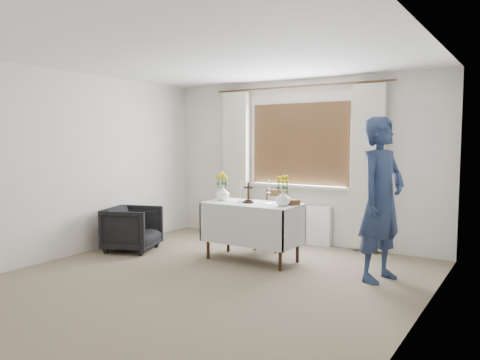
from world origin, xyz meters
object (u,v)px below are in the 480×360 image
armchair (133,229)px  wooden_cross (248,193)px  wooden_chair (271,220)px  flower_vase_left (222,193)px  person (381,199)px  flower_vase_right (283,198)px  altar_table (252,232)px

armchair → wooden_cross: (1.70, 0.41, 0.58)m
wooden_chair → armchair: size_ratio=1.24×
armchair → flower_vase_left: flower_vase_left is taller
armchair → flower_vase_left: size_ratio=3.49×
person → flower_vase_left: person is taller
armchair → person: size_ratio=0.38×
flower_vase_left → flower_vase_right: flower_vase_left is taller
wooden_cross → flower_vase_left: 0.46m
armchair → flower_vase_right: flower_vase_right is taller
wooden_chair → wooden_cross: bearing=-85.0°
wooden_chair → flower_vase_right: flower_vase_right is taller
armchair → wooden_cross: 1.84m
person → flower_vase_left: bearing=107.2°
wooden_chair → wooden_cross: (0.05, -0.71, 0.47)m
flower_vase_left → armchair: bearing=-159.6°
wooden_cross → wooden_chair: bearing=75.4°
flower_vase_right → wooden_cross: bearing=-178.5°
flower_vase_left → wooden_cross: bearing=-7.1°
wooden_cross → flower_vase_right: wooden_cross is taller
wooden_chair → flower_vase_left: 0.88m
armchair → flower_vase_left: (1.25, 0.46, 0.54)m
altar_table → person: (1.66, 0.05, 0.54)m
wooden_chair → person: (1.75, -0.63, 0.49)m
armchair → wooden_chair: bearing=-75.0°
flower_vase_left → wooden_chair: bearing=58.7°
altar_table → armchair: (-1.73, -0.44, -0.06)m
altar_table → flower_vase_left: (-0.49, 0.02, 0.48)m
wooden_chair → armchair: 1.99m
altar_table → flower_vase_right: (0.46, -0.02, 0.48)m
altar_table → wooden_cross: size_ratio=4.56×
altar_table → armchair: size_ratio=1.78×
wooden_chair → flower_vase_left: (-0.40, -0.66, 0.43)m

